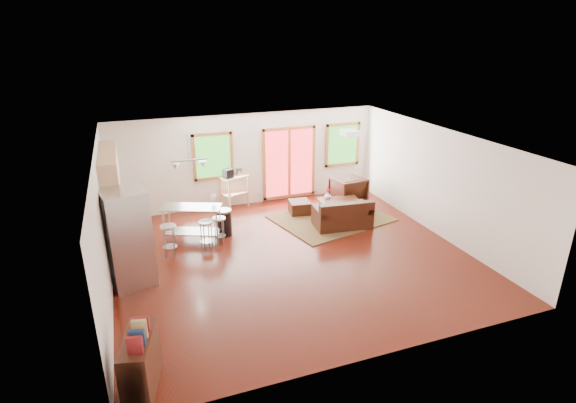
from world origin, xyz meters
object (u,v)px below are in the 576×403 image
object	(u,v)px
refrigerator	(129,238)
island	(192,217)
kitchen_cart	(233,181)
rug	(331,218)
ottoman	(299,207)
armchair	(348,189)
coffee_table	(339,202)
loveseat	(343,216)

from	to	relation	value
refrigerator	island	world-z (taller)	refrigerator
refrigerator	kitchen_cart	world-z (taller)	refrigerator
rug	kitchen_cart	xyz separation A→B (m)	(-2.22, 1.69, 0.78)
ottoman	island	size ratio (longest dim) A/B	0.37
armchair	refrigerator	bearing A→B (deg)	15.61
coffee_table	armchair	size ratio (longest dim) A/B	1.31
coffee_table	island	distance (m)	3.96
loveseat	ottoman	xyz separation A→B (m)	(-0.69, 1.22, -0.12)
coffee_table	refrigerator	xyz separation A→B (m)	(-5.36, -1.74, 0.60)
refrigerator	rug	bearing A→B (deg)	5.35
loveseat	island	xyz separation A→B (m)	(-3.67, 0.54, 0.30)
island	kitchen_cart	xyz separation A→B (m)	(1.43, 1.75, 0.20)
loveseat	coffee_table	distance (m)	0.80
rug	island	xyz separation A→B (m)	(-3.65, -0.06, 0.58)
rug	kitchen_cart	bearing A→B (deg)	142.66
rug	armchair	xyz separation A→B (m)	(0.93, 0.88, 0.43)
rug	ottoman	size ratio (longest dim) A/B	5.25
loveseat	ottoman	bearing A→B (deg)	126.01
armchair	island	size ratio (longest dim) A/B	0.60
armchair	rug	bearing A→B (deg)	36.80
coffee_table	island	size ratio (longest dim) A/B	0.79
ottoman	loveseat	bearing A→B (deg)	-60.33
loveseat	refrigerator	world-z (taller)	refrigerator
coffee_table	kitchen_cart	size ratio (longest dim) A/B	1.00
kitchen_cart	refrigerator	bearing A→B (deg)	-130.91
rug	coffee_table	world-z (taller)	coffee_table
ottoman	refrigerator	xyz separation A→B (m)	(-4.40, -2.21, 0.79)
refrigerator	island	xyz separation A→B (m)	(1.42, 1.53, -0.38)
rug	armchair	world-z (taller)	armchair
armchair	island	distance (m)	4.67
loveseat	kitchen_cart	distance (m)	3.24
rug	island	bearing A→B (deg)	-179.12
refrigerator	loveseat	bearing A→B (deg)	-1.02
kitchen_cart	armchair	bearing A→B (deg)	-14.47
loveseat	armchair	xyz separation A→B (m)	(0.90, 1.48, 0.15)
coffee_table	ottoman	distance (m)	1.09
armchair	kitchen_cart	bearing A→B (deg)	-21.27
loveseat	ottoman	world-z (taller)	loveseat
ottoman	refrigerator	size ratio (longest dim) A/B	0.28
loveseat	kitchen_cart	world-z (taller)	kitchen_cart
kitchen_cart	ottoman	bearing A→B (deg)	-34.58
loveseat	refrigerator	xyz separation A→B (m)	(-5.09, -0.99, 0.68)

